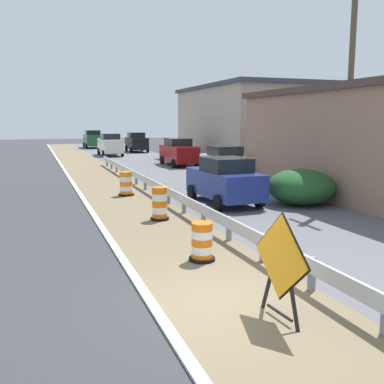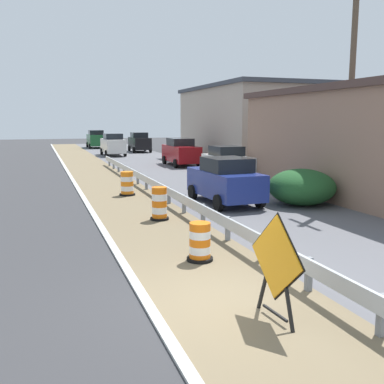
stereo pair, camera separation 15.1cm
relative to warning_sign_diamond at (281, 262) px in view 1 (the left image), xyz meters
name	(u,v)px [view 1 (the left image)]	position (x,y,z in m)	size (l,w,h in m)	color
ground_plane	(222,302)	(-0.63, 1.00, -1.04)	(160.00, 160.00, 0.00)	#333335
median_dirt_strip	(244,299)	(-0.17, 1.00, -1.04)	(3.31, 120.00, 0.01)	#706047
curb_near_edge	(156,312)	(-1.93, 1.00, -1.04)	(0.20, 120.00, 0.11)	#ADADA8
guardrail_median	(227,223)	(1.24, 4.96, -0.52)	(0.18, 46.28, 0.71)	#ADB2B7
warning_sign_diamond	(281,262)	(0.00, 0.00, 0.00)	(0.16, 1.55, 1.91)	black
traffic_barrel_nearest	(202,244)	(-0.09, 3.49, -0.61)	(0.65, 0.65, 0.95)	orange
traffic_barrel_close	(160,205)	(0.15, 8.20, -0.52)	(0.65, 0.65, 1.15)	orange
traffic_barrel_mid	(126,185)	(0.07, 13.58, -0.54)	(0.72, 0.72, 1.10)	orange
car_lead_near_lane	(110,145)	(3.24, 37.31, 0.04)	(2.03, 4.65, 2.17)	silver
car_trailing_near_lane	(226,162)	(6.77, 17.44, -0.07)	(1.97, 4.14, 1.93)	silver
car_lead_far_lane	(93,139)	(3.22, 50.45, 0.07)	(2.12, 4.63, 2.23)	#195128
car_mid_far_lane	(137,142)	(6.86, 41.63, 0.02)	(2.10, 4.33, 2.13)	black
car_trailing_far_lane	(225,181)	(3.51, 10.24, -0.08)	(2.14, 4.17, 1.92)	navy
car_distant_a	(179,152)	(6.60, 25.86, 0.00)	(2.04, 4.70, 2.08)	maroon
roadside_shop_far	(250,124)	(13.45, 27.38, 2.09)	(8.77, 14.02, 6.24)	#AD9E8E
utility_pole_near	(350,86)	(8.41, 8.83, 3.75)	(0.24, 1.80, 9.25)	brown
bush_roadside	(301,187)	(6.34, 8.95, -0.30)	(2.72, 2.72, 1.47)	#1E4C23
tree_roadside	(225,101)	(12.15, 29.64, 4.09)	(3.66, 3.66, 6.81)	brown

